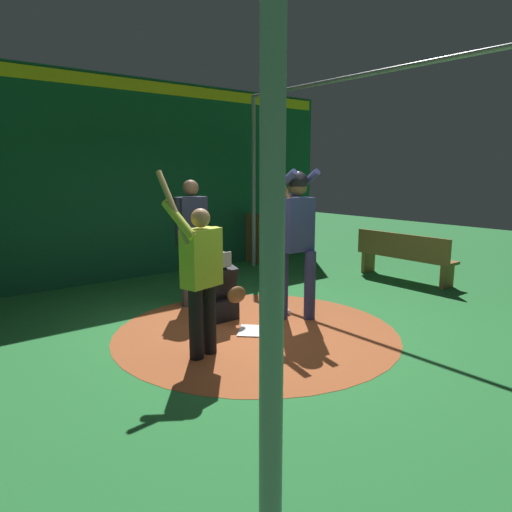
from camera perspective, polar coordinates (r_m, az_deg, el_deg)
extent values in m
plane|color=#287A38|center=(5.80, 0.00, -9.26)|extent=(25.26, 25.26, 0.00)
cylinder|color=#AD562D|center=(5.80, 0.00, -9.23)|extent=(3.46, 3.46, 0.01)
cube|color=white|center=(5.80, 0.00, -9.15)|extent=(0.59, 0.59, 0.01)
cylinder|color=navy|center=(6.20, 6.61, -3.60)|extent=(0.15, 0.15, 0.92)
cylinder|color=navy|center=(6.18, 3.26, -3.57)|extent=(0.15, 0.15, 0.92)
cube|color=navy|center=(6.04, 5.06, 3.85)|extent=(0.22, 0.44, 0.69)
cylinder|color=navy|center=(6.22, 5.82, 8.64)|extent=(0.55, 0.09, 0.43)
cylinder|color=navy|center=(5.95, 3.07, 8.59)|extent=(0.55, 0.09, 0.43)
sphere|color=brown|center=(6.01, 5.13, 8.43)|extent=(0.24, 0.24, 0.24)
sphere|color=black|center=(6.01, 5.14, 9.05)|extent=(0.27, 0.27, 0.27)
cylinder|color=olive|center=(6.08, 2.78, 9.83)|extent=(0.54, 0.06, 0.73)
cube|color=black|center=(6.27, -4.61, -6.39)|extent=(0.40, 0.40, 0.29)
cube|color=black|center=(6.15, -4.44, -3.27)|extent=(0.30, 0.40, 0.47)
sphere|color=brown|center=(6.06, -4.38, -0.33)|extent=(0.22, 0.22, 0.22)
cube|color=gray|center=(5.98, -3.85, -0.46)|extent=(0.03, 0.19, 0.19)
ellipsoid|color=brown|center=(5.99, -2.43, -4.76)|extent=(0.12, 0.28, 0.22)
cylinder|color=#4C4C51|center=(6.91, -7.04, -2.28)|extent=(0.15, 0.15, 0.89)
cylinder|color=#4C4C51|center=(6.81, -8.47, -2.51)|extent=(0.15, 0.15, 0.89)
cube|color=#1E2338|center=(6.73, -7.92, 4.21)|extent=(0.22, 0.42, 0.70)
cylinder|color=#1E2338|center=(6.83, -6.48, 4.80)|extent=(0.09, 0.09, 0.59)
cylinder|color=#1E2338|center=(6.62, -9.43, 4.55)|extent=(0.09, 0.09, 0.59)
sphere|color=brown|center=(6.70, -8.02, 8.27)|extent=(0.23, 0.23, 0.23)
cylinder|color=black|center=(5.08, -5.75, -7.68)|extent=(0.15, 0.15, 0.77)
cylinder|color=black|center=(4.94, -7.36, -8.22)|extent=(0.15, 0.15, 0.77)
cube|color=#ACC031|center=(4.84, -6.71, -0.22)|extent=(0.31, 0.46, 0.61)
cylinder|color=#ACC031|center=(4.97, -5.09, 0.67)|extent=(0.09, 0.09, 0.51)
cylinder|color=#ACC031|center=(4.71, -9.41, 4.41)|extent=(0.46, 0.19, 0.40)
sphere|color=#9E704C|center=(4.78, -6.81, 4.64)|extent=(0.20, 0.20, 0.20)
cylinder|color=tan|center=(4.76, -10.11, 5.88)|extent=(0.46, 0.16, 0.74)
cube|color=#145133|center=(8.75, -16.00, 8.93)|extent=(0.20, 9.26, 3.57)
cube|color=yellow|center=(8.77, -16.27, 19.65)|extent=(0.03, 9.07, 0.20)
cylinder|color=gray|center=(1.45, 1.96, -0.25)|extent=(0.08, 0.08, 3.38)
cylinder|color=gray|center=(9.50, -0.30, 8.85)|extent=(0.08, 0.08, 3.38)
cylinder|color=gray|center=(7.43, 16.27, 21.10)|extent=(6.35, 0.07, 0.07)
cube|color=olive|center=(10.03, -0.66, 2.25)|extent=(0.70, 0.04, 1.05)
cylinder|color=olive|center=(10.27, -1.26, 2.04)|extent=(0.06, 0.21, 0.90)
cylinder|color=tan|center=(10.18, -0.84, 1.95)|extent=(0.06, 0.14, 0.90)
cylinder|color=black|center=(10.09, -0.42, 1.66)|extent=(0.06, 0.13, 0.83)
cylinder|color=olive|center=(9.99, 0.01, 1.79)|extent=(0.06, 0.14, 0.90)
cylinder|color=black|center=(9.90, 0.44, 1.70)|extent=(0.06, 0.17, 0.90)
cube|color=olive|center=(8.84, 17.82, -0.03)|extent=(1.87, 0.36, 0.05)
cube|color=olive|center=(8.67, 17.32, 1.31)|extent=(1.87, 0.04, 0.40)
cube|color=olive|center=(9.35, 13.58, -0.67)|extent=(0.08, 0.32, 0.40)
cube|color=olive|center=(8.48, 22.34, -2.31)|extent=(0.08, 0.32, 0.40)
sphere|color=white|center=(6.45, 3.91, -6.84)|extent=(0.07, 0.07, 0.07)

